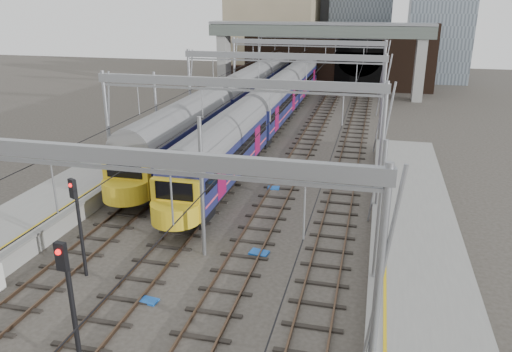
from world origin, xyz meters
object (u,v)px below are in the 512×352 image
(signal_near_left, at_px, (78,216))
(signal_near_centre, at_px, (70,296))
(train_second, at_px, (242,95))
(train_main, at_px, (287,90))

(signal_near_left, bearing_deg, signal_near_centre, -34.81)
(train_second, distance_m, signal_near_centre, 38.59)
(train_main, xyz_separation_m, train_second, (-4.00, -4.26, 0.10))
(train_main, height_order, signal_near_centre, signal_near_centre)
(train_second, bearing_deg, signal_near_left, -87.56)
(train_main, distance_m, train_second, 5.84)
(train_second, relative_size, signal_near_centre, 9.93)
(train_main, height_order, signal_near_left, signal_near_left)
(train_main, distance_m, signal_near_centre, 42.55)
(signal_near_left, bearing_deg, train_second, 117.09)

